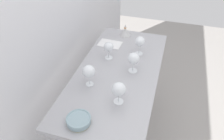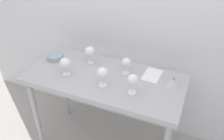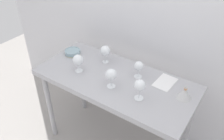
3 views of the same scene
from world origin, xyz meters
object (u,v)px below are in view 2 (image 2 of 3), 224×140
at_px(wine_glass_near_left, 65,63).
at_px(tasting_sheet_upper, 152,75).
at_px(decanter_funnel, 173,83).
at_px(wine_glass_near_center, 102,73).
at_px(tasting_bowl, 55,56).
at_px(wine_glass_near_right, 133,80).
at_px(wine_glass_far_left, 90,52).
at_px(wine_glass_far_right, 126,63).

relative_size(wine_glass_near_left, tasting_sheet_upper, 0.76).
height_order(tasting_sheet_upper, decanter_funnel, decanter_funnel).
height_order(wine_glass_near_center, tasting_bowl, wine_glass_near_center).
relative_size(wine_glass_near_left, wine_glass_near_right, 0.96).
bearing_deg(wine_glass_near_left, tasting_bowl, 142.25).
distance_m(tasting_sheet_upper, tasting_bowl, 0.96).
bearing_deg(wine_glass_near_right, tasting_bowl, 166.46).
relative_size(wine_glass_near_left, wine_glass_far_left, 0.96).
distance_m(wine_glass_near_right, wine_glass_far_left, 0.58).
bearing_deg(wine_glass_far_left, wine_glass_near_left, -113.63).
bearing_deg(tasting_bowl, wine_glass_far_left, 10.44).
distance_m(wine_glass_near_right, tasting_sheet_upper, 0.34).
xyz_separation_m(wine_glass_far_right, wine_glass_near_right, (0.14, -0.24, 0.02)).
height_order(tasting_sheet_upper, tasting_bowl, tasting_bowl).
bearing_deg(decanter_funnel, wine_glass_far_left, 174.66).
bearing_deg(wine_glass_near_left, wine_glass_near_right, -1.85).
bearing_deg(wine_glass_near_right, wine_glass_near_center, -179.85).
bearing_deg(wine_glass_near_left, wine_glass_far_right, 24.56).
bearing_deg(tasting_bowl, wine_glass_near_right, -13.54).
bearing_deg(wine_glass_near_left, tasting_sheet_upper, 21.45).
xyz_separation_m(wine_glass_near_left, tasting_sheet_upper, (0.71, 0.28, -0.11)).
relative_size(wine_glass_near_center, wine_glass_near_right, 0.98).
bearing_deg(wine_glass_far_right, tasting_sheet_upper, 14.41).
bearing_deg(tasting_bowl, wine_glass_far_right, 2.52).
distance_m(wine_glass_near_center, wine_glass_near_right, 0.26).
height_order(wine_glass_far_right, wine_glass_near_left, wine_glass_near_left).
bearing_deg(wine_glass_far_left, wine_glass_near_center, -47.30).
height_order(wine_glass_near_right, decanter_funnel, wine_glass_near_right).
xyz_separation_m(wine_glass_near_center, tasting_sheet_upper, (0.35, 0.30, -0.12)).
bearing_deg(tasting_bowl, tasting_sheet_upper, 5.42).
height_order(wine_glass_near_left, wine_glass_far_left, wine_glass_far_left).
distance_m(wine_glass_near_left, wine_glass_far_left, 0.28).
bearing_deg(wine_glass_far_right, decanter_funnel, -5.52).
bearing_deg(tasting_sheet_upper, tasting_bowl, -171.67).
bearing_deg(wine_glass_near_center, wine_glass_near_right, 0.15).
bearing_deg(wine_glass_far_left, tasting_sheet_upper, 2.41).
height_order(wine_glass_far_right, wine_glass_far_left, wine_glass_far_left).
relative_size(wine_glass_far_left, tasting_sheet_upper, 0.79).
height_order(wine_glass_near_right, tasting_bowl, wine_glass_near_right).
relative_size(wine_glass_near_right, tasting_bowl, 1.11).
xyz_separation_m(wine_glass_near_right, wine_glass_far_left, (-0.51, 0.27, -0.00)).
xyz_separation_m(wine_glass_far_left, decanter_funnel, (0.80, -0.07, -0.08)).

